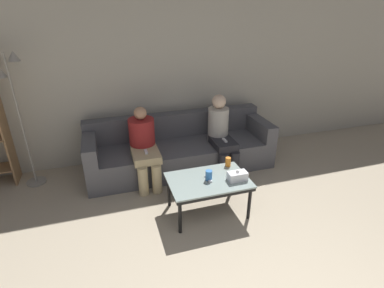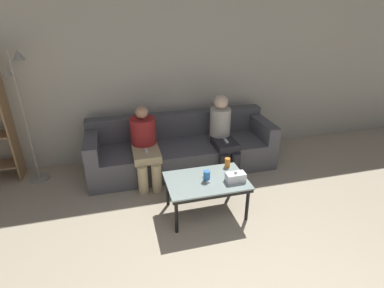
# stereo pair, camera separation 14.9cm
# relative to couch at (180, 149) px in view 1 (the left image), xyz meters

# --- Properties ---
(wall_back) EXTENTS (12.00, 0.06, 2.60)m
(wall_back) POSITION_rel_couch_xyz_m (0.00, 0.52, 1.02)
(wall_back) COLOR #B7B2A3
(wall_back) RESTS_ON ground_plane
(couch) EXTENTS (2.73, 0.88, 0.77)m
(couch) POSITION_rel_couch_xyz_m (0.00, 0.00, 0.00)
(couch) COLOR #515156
(couch) RESTS_ON ground_plane
(coffee_table) EXTENTS (0.93, 0.61, 0.45)m
(coffee_table) POSITION_rel_couch_xyz_m (0.02, -1.19, 0.12)
(coffee_table) COLOR #8C9E99
(coffee_table) RESTS_ON ground_plane
(cup_near_left) EXTENTS (0.08, 0.08, 0.12)m
(cup_near_left) POSITION_rel_couch_xyz_m (0.02, -1.20, 0.23)
(cup_near_left) COLOR #3372BF
(cup_near_left) RESTS_ON coffee_table
(cup_near_right) EXTENTS (0.07, 0.07, 0.11)m
(cup_near_right) POSITION_rel_couch_xyz_m (0.37, -0.96, 0.23)
(cup_near_right) COLOR orange
(cup_near_right) RESTS_ON coffee_table
(tissue_box) EXTENTS (0.22, 0.12, 0.13)m
(tissue_box) POSITION_rel_couch_xyz_m (0.33, -1.30, 0.22)
(tissue_box) COLOR white
(tissue_box) RESTS_ON coffee_table
(game_remote) EXTENTS (0.04, 0.15, 0.02)m
(game_remote) POSITION_rel_couch_xyz_m (0.02, -1.19, 0.18)
(game_remote) COLOR white
(game_remote) RESTS_ON coffee_table
(standing_lamp) EXTENTS (0.31, 0.26, 1.79)m
(standing_lamp) POSITION_rel_couch_xyz_m (-2.05, 0.14, 0.82)
(standing_lamp) COLOR gray
(standing_lamp) RESTS_ON ground_plane
(seated_person_left_end) EXTENTS (0.35, 0.74, 1.05)m
(seated_person_left_end) POSITION_rel_couch_xyz_m (-0.57, -0.22, 0.27)
(seated_person_left_end) COLOR tan
(seated_person_left_end) RESTS_ON ground_plane
(seated_person_mid_left) EXTENTS (0.31, 0.67, 1.12)m
(seated_person_mid_left) POSITION_rel_couch_xyz_m (0.57, -0.22, 0.30)
(seated_person_mid_left) COLOR #28282D
(seated_person_mid_left) RESTS_ON ground_plane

